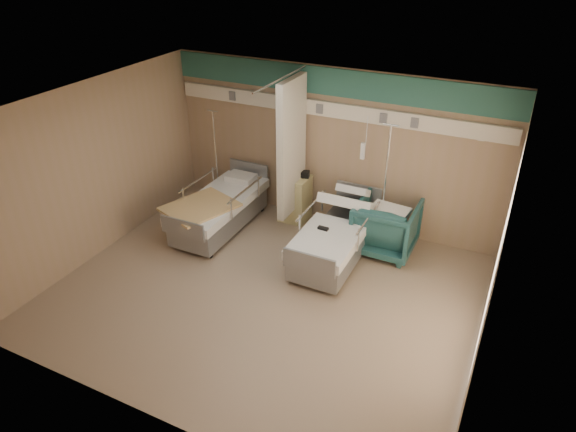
{
  "coord_description": "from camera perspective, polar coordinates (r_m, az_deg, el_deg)",
  "views": [
    {
      "loc": [
        2.96,
        -5.32,
        4.77
      ],
      "look_at": [
        0.09,
        0.6,
        1.03
      ],
      "focal_mm": 32.0,
      "sensor_mm": 36.0,
      "label": 1
    }
  ],
  "objects": [
    {
      "name": "tan_blanket",
      "position": [
        8.74,
        -9.76,
        1.02
      ],
      "size": [
        1.23,
        1.37,
        0.04
      ],
      "primitive_type": "cube",
      "rotation": [
        0.0,
        0.0,
        -0.34
      ],
      "color": "tan",
      "rests_on": "bed_left"
    },
    {
      "name": "white_cup",
      "position": [
        9.24,
        0.25,
        4.92
      ],
      "size": [
        0.09,
        0.09,
        0.12
      ],
      "primitive_type": "cylinder",
      "rotation": [
        0.0,
        0.0,
        -0.05
      ],
      "color": "white",
      "rests_on": "bedside_cabinet"
    },
    {
      "name": "bed_left",
      "position": [
        9.19,
        -7.58,
        0.34
      ],
      "size": [
        1.0,
        2.16,
        0.63
      ],
      "primitive_type": null,
      "color": "white",
      "rests_on": "ground"
    },
    {
      "name": "call_remote",
      "position": [
        8.02,
        3.92,
        -1.38
      ],
      "size": [
        0.17,
        0.08,
        0.04
      ],
      "primitive_type": "cube",
      "rotation": [
        0.0,
        0.0,
        -0.04
      ],
      "color": "black",
      "rests_on": "bed_right"
    },
    {
      "name": "bedside_cabinet",
      "position": [
        9.37,
        0.77,
        1.98
      ],
      "size": [
        0.5,
        0.48,
        0.85
      ],
      "primitive_type": "cube",
      "color": "#CBC17E",
      "rests_on": "ground"
    },
    {
      "name": "iv_stand_left",
      "position": [
        9.99,
        -7.77,
        3.29
      ],
      "size": [
        0.34,
        0.34,
        1.89
      ],
      "rotation": [
        0.0,
        0.0,
        0.15
      ],
      "color": "silver",
      "rests_on": "ground"
    },
    {
      "name": "visitor_armchair",
      "position": [
        8.59,
        10.83,
        -1.17
      ],
      "size": [
        0.97,
        1.0,
        0.9
      ],
      "primitive_type": "imported",
      "rotation": [
        0.0,
        0.0,
        3.14
      ],
      "color": "#204E50",
      "rests_on": "ground"
    },
    {
      "name": "toiletry_bag",
      "position": [
        9.17,
        1.72,
        4.67
      ],
      "size": [
        0.23,
        0.18,
        0.11
      ],
      "primitive_type": "cube",
      "rotation": [
        0.0,
        0.0,
        0.25
      ],
      "color": "black",
      "rests_on": "bedside_cabinet"
    },
    {
      "name": "bed_right",
      "position": [
        8.32,
        5.29,
        -2.9
      ],
      "size": [
        1.0,
        2.16,
        0.63
      ],
      "primitive_type": null,
      "color": "white",
      "rests_on": "ground"
    },
    {
      "name": "iv_stand_right",
      "position": [
        8.83,
        10.34,
        -0.33
      ],
      "size": [
        0.38,
        0.38,
        2.11
      ],
      "rotation": [
        0.0,
        0.0,
        0.29
      ],
      "color": "silver",
      "rests_on": "ground"
    },
    {
      "name": "room_walls",
      "position": [
        6.96,
        -2.13,
        4.91
      ],
      "size": [
        6.04,
        5.04,
        2.82
      ],
      "color": "tan",
      "rests_on": "ground"
    },
    {
      "name": "ground",
      "position": [
        7.74,
        -2.55,
        -8.49
      ],
      "size": [
        6.0,
        5.0,
        0.0
      ],
      "primitive_type": "cube",
      "color": "#85705B",
      "rests_on": "ground"
    },
    {
      "name": "waffle_blanket",
      "position": [
        8.3,
        11.19,
        1.52
      ],
      "size": [
        0.67,
        0.61,
        0.07
      ],
      "primitive_type": "cube",
      "rotation": [
        0.0,
        0.0,
        3.03
      ],
      "color": "white",
      "rests_on": "visitor_armchair"
    }
  ]
}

